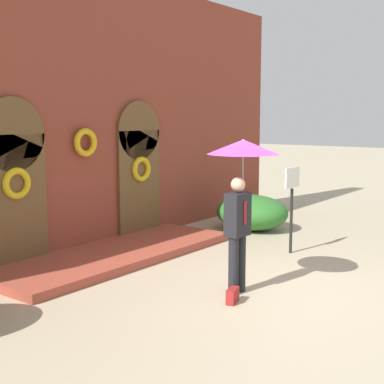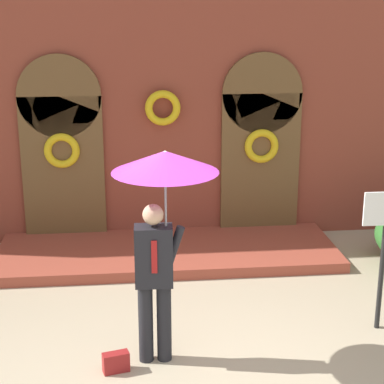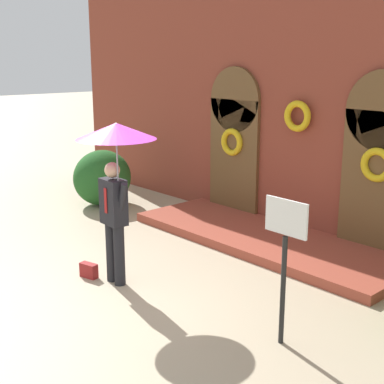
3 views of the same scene
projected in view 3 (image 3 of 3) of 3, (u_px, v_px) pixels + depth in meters
ground_plane at (124, 291)px, 7.56m from camera, size 80.00×80.00×0.00m
building_facade at (309, 88)px, 9.60m from camera, size 14.00×2.30×5.60m
person_with_umbrella at (116, 155)px, 7.33m from camera, size 1.10×1.10×2.36m
handbag at (89, 270)px, 8.02m from camera, size 0.30×0.19×0.22m
sign_post at (285, 248)px, 5.92m from camera, size 0.56×0.06×1.72m
shrub_left at (102, 178)px, 11.89m from camera, size 1.15×1.32×1.24m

